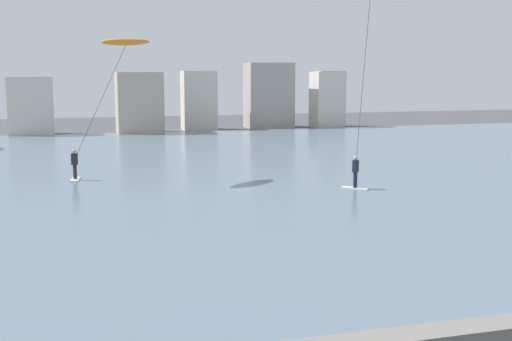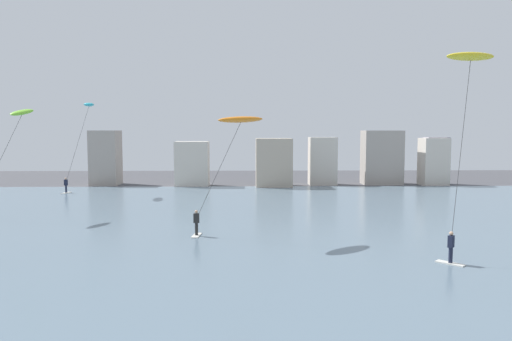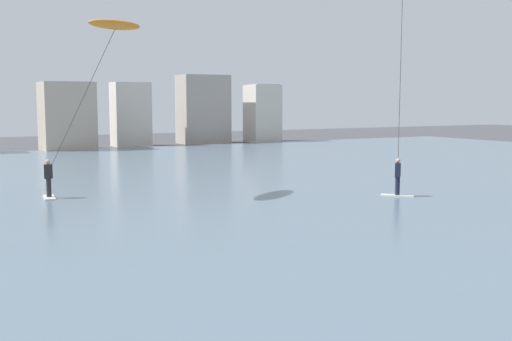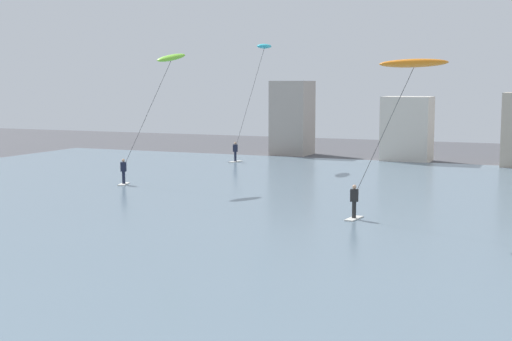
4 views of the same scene
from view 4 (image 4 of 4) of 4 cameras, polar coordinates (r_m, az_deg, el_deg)
name	(u,v)px [view 4 (image 4 of 4)]	position (r m, az deg, el deg)	size (l,w,h in m)	color
water_bay	(480,226)	(35.27, 16.93, -4.12)	(84.00, 52.00, 0.10)	slate
kitesurfer_lime	(164,76)	(46.71, -7.15, 7.28)	(4.15, 2.98, 8.43)	silver
kitesurfer_cyan	(261,59)	(58.40, 0.37, 8.59)	(4.04, 3.24, 9.53)	silver
kitesurfer_orange	(409,77)	(33.61, 11.73, 7.13)	(4.77, 2.88, 7.59)	silver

